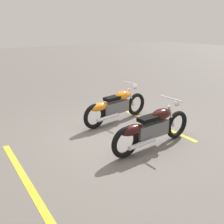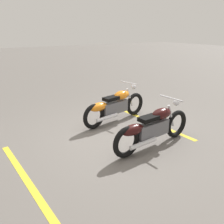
{
  "view_description": "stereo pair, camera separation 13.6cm",
  "coord_description": "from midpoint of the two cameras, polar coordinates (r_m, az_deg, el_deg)",
  "views": [
    {
      "loc": [
        2.88,
        4.45,
        2.49
      ],
      "look_at": [
        0.24,
        0.0,
        0.65
      ],
      "focal_mm": 38.18,
      "sensor_mm": 36.0,
      "label": 1
    },
    {
      "loc": [
        3.0,
        4.38,
        2.49
      ],
      "look_at": [
        0.24,
        0.0,
        0.65
      ],
      "focal_mm": 38.18,
      "sensor_mm": 36.0,
      "label": 2
    }
  ],
  "objects": [
    {
      "name": "parking_stripe_mid",
      "position": [
        4.46,
        -18.91,
        -15.54
      ],
      "size": [
        0.35,
        3.2,
        0.01
      ],
      "primitive_type": "cube",
      "rotation": [
        0.0,
        0.0,
        1.64
      ],
      "color": "yellow",
      "rests_on": "ground"
    },
    {
      "name": "motorcycle_dark_foreground",
      "position": [
        5.18,
        10.24,
        -3.79
      ],
      "size": [
        2.23,
        0.62,
        1.04
      ],
      "rotation": [
        0.0,
        0.0,
        3.23
      ],
      "color": "black",
      "rests_on": "ground"
    },
    {
      "name": "ground_plane",
      "position": [
        5.86,
        2.67,
        -5.61
      ],
      "size": [
        60.0,
        60.0,
        0.0
      ],
      "primitive_type": "plane",
      "color": "#66605B"
    },
    {
      "name": "parking_stripe_near",
      "position": [
        6.82,
        9.43,
        -2.12
      ],
      "size": [
        0.35,
        3.2,
        0.01
      ],
      "primitive_type": "cube",
      "rotation": [
        0.0,
        0.0,
        1.64
      ],
      "color": "yellow",
      "rests_on": "ground"
    },
    {
      "name": "motorcycle_bright_foreground",
      "position": [
        6.53,
        1.42,
        1.46
      ],
      "size": [
        2.21,
        0.73,
        1.04
      ],
      "rotation": [
        0.0,
        0.0,
        3.33
      ],
      "color": "black",
      "rests_on": "ground"
    }
  ]
}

